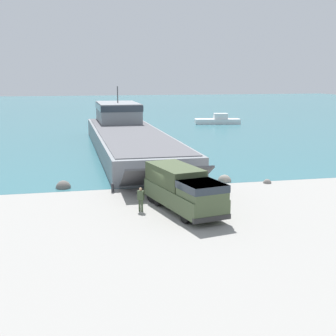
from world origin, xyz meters
name	(u,v)px	position (x,y,z in m)	size (l,w,h in m)	color
ground_plane	(171,206)	(0.00, 0.00, 0.00)	(240.00, 240.00, 0.00)	gray
water_surface	(92,110)	(0.00, 95.82, 0.00)	(240.00, 180.00, 0.01)	#336B75
landing_craft	(127,133)	(0.54, 28.22, 1.84)	(8.37, 42.25, 7.58)	gray
military_truck	(183,189)	(0.55, -1.45, 1.57)	(4.25, 8.42, 2.92)	#475638
soldier_on_ramp	(141,198)	(-2.34, -0.95, 0.97)	(0.50, 0.43, 1.68)	#3D4C33
moored_boat_a	(218,120)	(21.49, 54.05, 0.66)	(8.92, 4.10, 2.00)	white
mooring_bollard	(113,187)	(-3.70, 4.81, 0.40)	(0.26, 0.26, 0.74)	#333338
shoreline_rock_a	(267,183)	(9.75, 5.16, 0.00)	(0.72, 0.72, 0.72)	gray
shoreline_rock_b	(224,181)	(6.32, 6.55, 0.00)	(1.21, 1.21, 1.21)	gray
shoreline_rock_c	(63,188)	(-7.56, 7.13, 0.00)	(1.26, 1.26, 1.26)	#66605B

